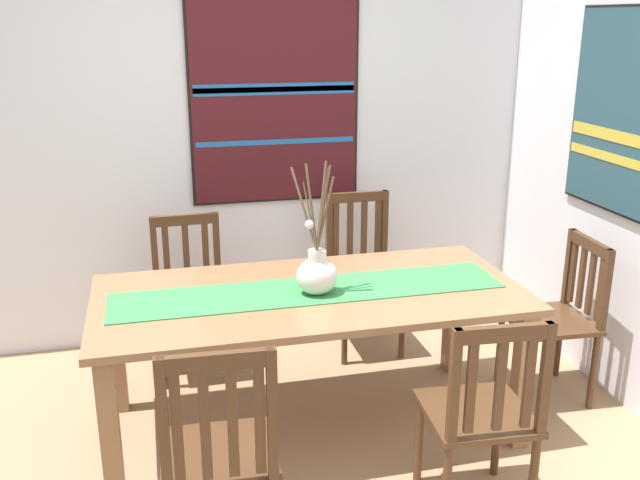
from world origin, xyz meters
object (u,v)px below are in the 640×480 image
object	(u,v)px
dining_table	(310,309)
painting_on_side_wall	(633,114)
chair_4	(559,315)
painting_on_back_wall	(275,94)
centerpiece_vase	(317,272)
chair_0	(362,271)
chair_1	(190,292)
chair_3	(482,413)
chair_2	(219,453)

from	to	relation	value
dining_table	painting_on_side_wall	bearing A→B (deg)	0.70
chair_4	painting_on_back_wall	xyz separation A→B (m)	(-1.30, 1.21, 1.07)
centerpiece_vase	chair_0	bearing A→B (deg)	60.55
chair_1	chair_4	xyz separation A→B (m)	(1.89, -0.80, 0.00)
dining_table	chair_1	world-z (taller)	chair_1
chair_0	chair_1	size ratio (longest dim) A/B	1.07
painting_on_back_wall	centerpiece_vase	bearing A→B (deg)	-91.92
chair_1	painting_on_side_wall	world-z (taller)	painting_on_side_wall
painting_on_side_wall	centerpiece_vase	bearing A→B (deg)	-177.75
dining_table	chair_3	world-z (taller)	chair_3
chair_1	chair_4	bearing A→B (deg)	-22.88
painting_on_side_wall	chair_0	bearing A→B (deg)	144.01
painting_on_side_wall	chair_1	bearing A→B (deg)	160.30
chair_4	painting_on_side_wall	distance (m)	1.09
chair_3	painting_on_back_wall	size ratio (longest dim) A/B	0.69
dining_table	painting_on_back_wall	xyz separation A→B (m)	(0.07, 1.21, 0.90)
centerpiece_vase	painting_on_side_wall	size ratio (longest dim) A/B	0.60
chair_2	chair_3	distance (m)	1.05
chair_2	painting_on_side_wall	world-z (taller)	painting_on_side_wall
dining_table	chair_3	distance (m)	0.97
chair_3	chair_1	bearing A→B (deg)	123.14
dining_table	chair_2	xyz separation A→B (m)	(-0.53, -0.84, -0.15)
centerpiece_vase	chair_1	distance (m)	1.08
painting_on_back_wall	chair_4	bearing A→B (deg)	-42.83
chair_0	painting_on_back_wall	world-z (taller)	painting_on_back_wall
centerpiece_vase	chair_1	world-z (taller)	centerpiece_vase
centerpiece_vase	painting_on_back_wall	distance (m)	1.43
chair_0	chair_3	world-z (taller)	chair_0
centerpiece_vase	chair_1	xyz separation A→B (m)	(-0.55, 0.85, -0.38)
chair_4	chair_2	bearing A→B (deg)	-155.85
dining_table	chair_3	bearing A→B (deg)	-56.71
dining_table	centerpiece_vase	world-z (taller)	centerpiece_vase
chair_0	chair_1	distance (m)	1.05
chair_3	painting_on_back_wall	bearing A→B (deg)	102.79
chair_4	painting_on_side_wall	size ratio (longest dim) A/B	0.84
centerpiece_vase	chair_2	xyz separation A→B (m)	(-0.56, -0.80, -0.36)
chair_2	chair_3	xyz separation A→B (m)	(1.05, 0.05, -0.02)
centerpiece_vase	chair_3	bearing A→B (deg)	-56.52
dining_table	centerpiece_vase	distance (m)	0.21
chair_3	centerpiece_vase	bearing A→B (deg)	123.48
dining_table	centerpiece_vase	xyz separation A→B (m)	(0.03, -0.04, 0.21)
chair_1	centerpiece_vase	bearing A→B (deg)	-57.15
centerpiece_vase	chair_4	xyz separation A→B (m)	(1.34, 0.05, -0.38)
painting_on_back_wall	painting_on_side_wall	size ratio (longest dim) A/B	1.26
chair_1	chair_4	distance (m)	2.05
chair_0	chair_4	size ratio (longest dim) A/B	1.09
chair_1	chair_2	distance (m)	1.65
chair_4	painting_on_back_wall	distance (m)	2.07
chair_2	painting_on_back_wall	bearing A→B (deg)	73.80
chair_3	painting_on_side_wall	xyz separation A→B (m)	(1.14, 0.82, 1.05)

